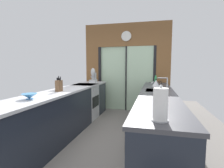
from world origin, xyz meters
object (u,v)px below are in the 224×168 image
at_px(mixing_bowl, 29,96).
at_px(kettle, 156,83).
at_px(knife_block, 59,86).
at_px(paper_towel_roll, 160,105).
at_px(soap_bottle, 156,80).
at_px(stand_mixer, 93,77).
at_px(oven_range, 85,102).

xyz_separation_m(mixing_bowl, kettle, (1.78, 2.04, 0.03)).
relative_size(knife_block, paper_towel_roll, 0.91).
relative_size(knife_block, soap_bottle, 1.17).
height_order(stand_mixer, kettle, stand_mixer).
xyz_separation_m(oven_range, soap_bottle, (1.80, 0.56, 0.57)).
relative_size(mixing_bowl, kettle, 0.85).
distance_m(oven_range, soap_bottle, 1.97).
height_order(kettle, paper_towel_roll, paper_towel_roll).
bearing_deg(kettle, stand_mixer, 160.84).
xyz_separation_m(oven_range, knife_block, (0.02, -1.29, 0.57)).
distance_m(mixing_bowl, knife_block, 0.79).
bearing_deg(soap_bottle, stand_mixer, 179.16).
bearing_deg(stand_mixer, mixing_bowl, -90.00).
relative_size(mixing_bowl, soap_bottle, 0.88).
bearing_deg(soap_bottle, kettle, -89.85).
xyz_separation_m(kettle, paper_towel_roll, (-0.00, -2.60, 0.06)).
xyz_separation_m(oven_range, stand_mixer, (0.02, 0.58, 0.63)).
bearing_deg(stand_mixer, knife_block, -90.00).
xyz_separation_m(oven_range, kettle, (1.80, -0.04, 0.54)).
bearing_deg(knife_block, oven_range, 90.82).
bearing_deg(stand_mixer, soap_bottle, -0.84).
xyz_separation_m(oven_range, mixing_bowl, (0.02, -2.07, 0.51)).
relative_size(kettle, paper_towel_roll, 0.81).
bearing_deg(knife_block, stand_mixer, 90.00).
bearing_deg(kettle, mixing_bowl, -131.17).
height_order(mixing_bowl, soap_bottle, soap_bottle).
bearing_deg(soap_bottle, knife_block, -133.97).
height_order(oven_range, mixing_bowl, mixing_bowl).
relative_size(knife_block, stand_mixer, 0.68).
height_order(mixing_bowl, paper_towel_roll, paper_towel_roll).
height_order(oven_range, stand_mixer, stand_mixer).
bearing_deg(mixing_bowl, knife_block, 90.00).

